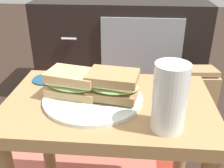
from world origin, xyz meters
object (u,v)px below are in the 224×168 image
object	(u,v)px
sandwich_back	(113,85)
paper_bag	(189,108)
sandwich_front	(73,83)
coaster	(46,79)
plate	(93,98)
beer_glass	(170,98)
tv_cabinet	(121,47)

from	to	relation	value
sandwich_back	paper_bag	distance (m)	0.62
sandwich_front	sandwich_back	world-z (taller)	sandwich_back
coaster	paper_bag	bearing A→B (deg)	31.48
plate	beer_glass	size ratio (longest dim) A/B	1.70
plate	coaster	bearing A→B (deg)	147.55
sandwich_front	coaster	world-z (taller)	sandwich_front
paper_bag	beer_glass	bearing A→B (deg)	-108.02
coaster	paper_bag	distance (m)	0.68
sandwich_front	beer_glass	xyz separation A→B (m)	(0.24, -0.12, 0.03)
tv_cabinet	beer_glass	xyz separation A→B (m)	(0.16, -1.06, 0.25)
coaster	sandwich_front	bearing A→B (deg)	-40.95
sandwich_front	paper_bag	world-z (taller)	sandwich_front
sandwich_back	coaster	world-z (taller)	sandwich_back
beer_glass	plate	bearing A→B (deg)	148.14
sandwich_front	coaster	size ratio (longest dim) A/B	1.99
tv_cabinet	beer_glass	distance (m)	1.10
tv_cabinet	coaster	xyz separation A→B (m)	(-0.19, -0.84, 0.17)
tv_cabinet	plate	size ratio (longest dim) A/B	3.60
plate	sandwich_front	world-z (taller)	sandwich_front
tv_cabinet	sandwich_front	xyz separation A→B (m)	(-0.08, -0.94, 0.21)
sandwich_back	paper_bag	size ratio (longest dim) A/B	0.39
paper_bag	coaster	bearing A→B (deg)	-148.52
sandwich_back	beer_glass	world-z (taller)	beer_glass
sandwich_back	tv_cabinet	bearing A→B (deg)	91.71
tv_cabinet	plate	xyz separation A→B (m)	(-0.03, -0.94, 0.17)
plate	sandwich_back	size ratio (longest dim) A/B	1.75
plate	tv_cabinet	bearing A→B (deg)	88.45
plate	beer_glass	distance (m)	0.23
beer_glass	paper_bag	bearing A→B (deg)	71.98
tv_cabinet	sandwich_back	world-z (taller)	tv_cabinet
sandwich_back	paper_bag	bearing A→B (deg)	54.81
tv_cabinet	paper_bag	bearing A→B (deg)	-56.99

